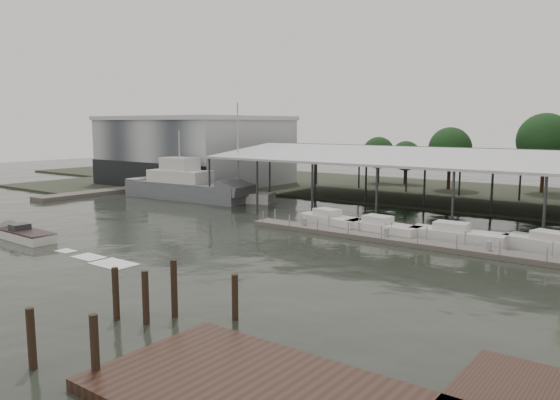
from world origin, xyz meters
The scene contains 15 objects.
ground centered at (0.00, 0.00, 0.00)m, with size 200.00×200.00×0.00m, color black.
land_strip_far centered at (0.00, 42.00, 0.10)m, with size 140.00×30.00×0.30m.
land_strip_west centered at (-40.00, 30.00, 0.10)m, with size 20.00×40.00×0.30m.
storage_warehouse centered at (-28.00, 29.94, 5.29)m, with size 24.50×20.50×10.50m.
covered_boat_shed centered at (17.00, 28.00, 6.13)m, with size 58.24×24.00×6.96m.
trawler_dock centered at (-30.00, 14.00, 0.25)m, with size 3.00×18.00×0.50m.
floating_dock centered at (15.00, 10.00, 0.20)m, with size 28.00×2.00×1.40m.
grey_trawler centered at (-17.02, 17.65, 1.58)m, with size 18.29×5.70×8.84m.
white_sailboat centered at (-10.92, 19.49, 0.64)m, with size 9.84×5.46×12.06m.
speedboat_underway centered at (-10.57, -7.22, 0.39)m, with size 18.59×2.77×2.00m.
moored_cruiser_0 centered at (7.24, 12.50, 0.61)m, with size 6.77×3.51×1.70m.
moored_cruiser_1 centered at (12.65, 11.94, 0.61)m, with size 6.68×2.87×1.70m.
moored_cruiser_2 centered at (18.75, 12.69, 0.61)m, with size 7.46×2.45×1.70m.
moored_cruiser_3 centered at (25.98, 13.23, 0.61)m, with size 8.18×3.98×1.70m.
mooring_pilings centered at (13.86, -14.62, 0.97)m, with size 5.04×9.02×3.46m.
Camera 1 is at (33.01, -29.49, 9.41)m, focal length 35.00 mm.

